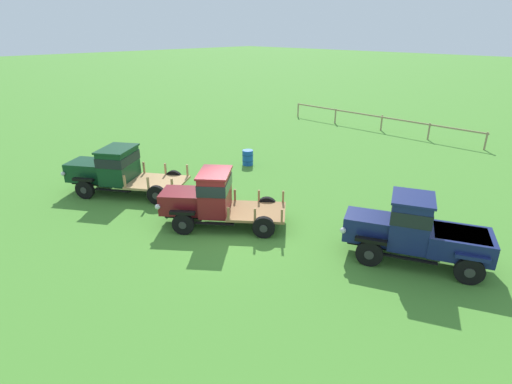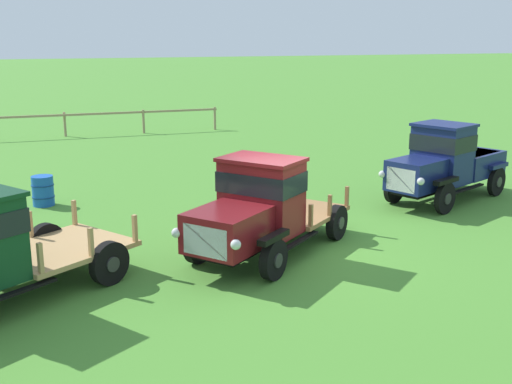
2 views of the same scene
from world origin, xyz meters
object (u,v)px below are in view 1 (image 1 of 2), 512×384
(vintage_truck_second_in_line, at_px, (211,198))
(vintage_truck_midrow_center, at_px, (415,230))
(vintage_truck_foreground_near, at_px, (115,169))
(oil_drum_beside_row, at_px, (248,158))

(vintage_truck_second_in_line, relative_size, vintage_truck_midrow_center, 1.01)
(vintage_truck_foreground_near, bearing_deg, vintage_truck_second_in_line, 9.51)
(vintage_truck_foreground_near, height_order, vintage_truck_second_in_line, vintage_truck_second_in_line)
(vintage_truck_foreground_near, distance_m, oil_drum_beside_row, 7.35)
(vintage_truck_second_in_line, bearing_deg, oil_drum_beside_row, 124.58)
(vintage_truck_foreground_near, bearing_deg, vintage_truck_midrow_center, 17.13)
(vintage_truck_foreground_near, distance_m, vintage_truck_midrow_center, 13.21)
(vintage_truck_foreground_near, bearing_deg, oil_drum_beside_row, 77.80)
(vintage_truck_second_in_line, xyz_separation_m, vintage_truck_midrow_center, (6.82, 2.92, 0.04))
(vintage_truck_foreground_near, xyz_separation_m, vintage_truck_midrow_center, (12.62, 3.89, 0.02))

